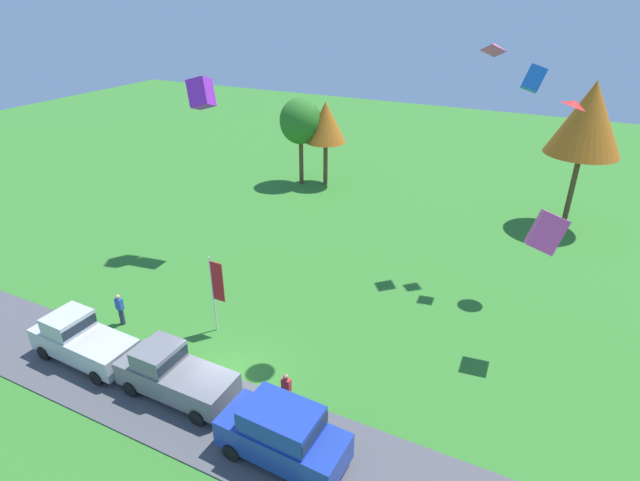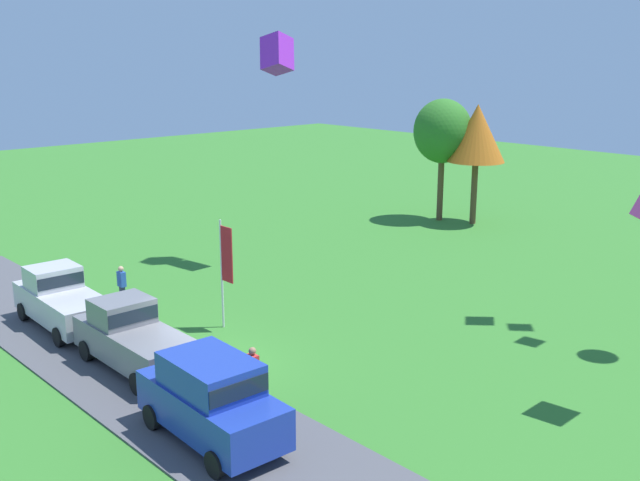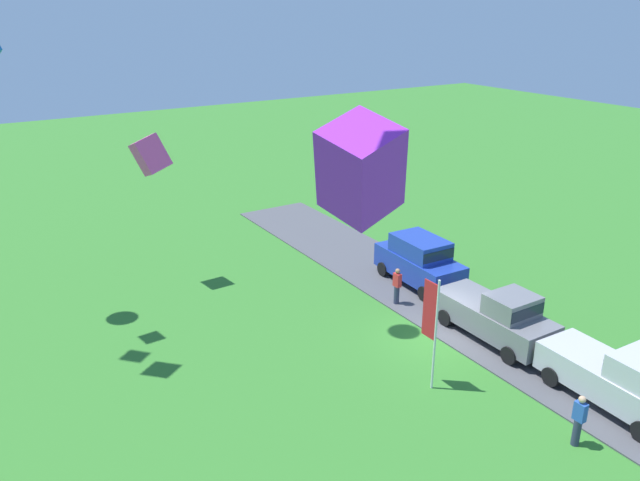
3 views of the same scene
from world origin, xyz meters
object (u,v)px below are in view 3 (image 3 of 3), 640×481
Objects in this scene: car_pickup_far_end at (621,378)px; person_watching_sky at (397,286)px; person_beside_suv at (579,420)px; car_suv_near_entrance at (420,259)px; kite_box_trailing_tail at (150,155)px; car_pickup_by_flagpole at (498,315)px; kite_box_high_left at (361,169)px; flag_banner at (432,318)px.

car_pickup_far_end is 9.77m from person_watching_sky.
person_watching_sky is 1.00× the size of person_beside_suv.
kite_box_trailing_tail is (6.85, 10.01, 4.80)m from car_suv_near_entrance.
person_watching_sky is at bearing 16.62° from car_pickup_by_flagpole.
person_watching_sky is at bearing -135.31° from kite_box_trailing_tail.
person_beside_suv is 19.91m from kite_box_trailing_tail.
kite_box_trailing_tail reaches higher than car_pickup_by_flagpole.
car_pickup_far_end is 5.15m from car_pickup_by_flagpole.
car_pickup_by_flagpole is 15.52m from kite_box_high_left.
kite_box_high_left reaches higher than person_beside_suv.
car_pickup_by_flagpole is at bearing -143.55° from kite_box_trailing_tail.
kite_box_trailing_tail is at bearing -6.24° from kite_box_high_left.
kite_box_trailing_tail is at bearing 44.69° from person_watching_sky.
person_watching_sky is 6.37m from flag_banner.
car_pickup_far_end is 14.31m from kite_box_high_left.
flag_banner is at bearing 141.72° from car_suv_near_entrance.
flag_banner reaches higher than person_watching_sky.
person_beside_suv is 0.42× the size of flag_banner.
car_pickup_by_flagpole is 1.07× the size of car_suv_near_entrance.
car_pickup_by_flagpole reaches higher than person_watching_sky.
kite_box_high_left is (-5.36, 6.94, 7.22)m from flag_banner.
person_beside_suv is at bearing 99.86° from car_pickup_far_end.
car_pickup_far_end is 1.08× the size of car_suv_near_entrance.
kite_box_trailing_tail is (17.59, 9.27, 4.99)m from car_pickup_far_end.
car_pickup_far_end is 10.77m from car_suv_near_entrance.
person_beside_suv is (-10.13, 1.27, 0.00)m from person_watching_sky.
car_pickup_far_end and car_pickup_by_flagpole have the same top height.
flag_banner is at bearing 45.59° from car_pickup_far_end.
kite_box_high_left is at bearing 94.13° from person_beside_suv.
car_pickup_by_flagpole is 3.29× the size of kite_box_trailing_tail.
kite_box_high_left is (-10.75, 9.88, 8.93)m from person_watching_sky.
person_watching_sky and person_beside_suv have the same top height.
person_beside_suv is (-5.62, 2.62, -0.23)m from car_pickup_by_flagpole.
person_beside_suv is at bearing -160.01° from kite_box_trailing_tail.
kite_box_trailing_tail is (12.44, 9.19, 4.99)m from car_pickup_by_flagpole.
kite_box_trailing_tail is (18.06, 6.57, 5.22)m from person_beside_suv.
flag_banner is at bearing -52.32° from kite_box_high_left.
car_suv_near_entrance is 1.15× the size of flag_banner.
person_watching_sky is 1.12× the size of kite_box_high_left.
car_suv_near_entrance is (10.74, -0.74, 0.19)m from car_pickup_far_end.
flag_banner is 2.67× the size of kite_box_high_left.
person_beside_suv is 1.12× the size of kite_box_high_left.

